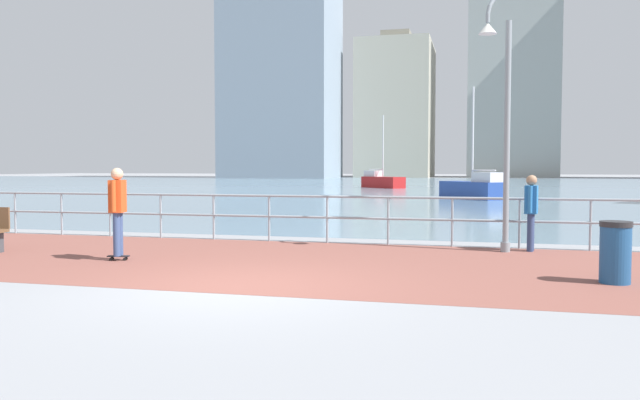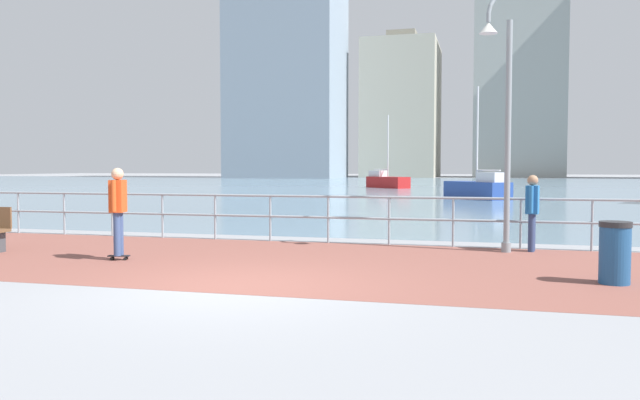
% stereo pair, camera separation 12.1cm
% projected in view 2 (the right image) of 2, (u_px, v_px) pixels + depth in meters
% --- Properties ---
extents(ground, '(220.00, 220.00, 0.00)m').
position_uv_depth(ground, '(437.00, 190.00, 47.67)').
color(ground, gray).
extents(brick_paving, '(28.00, 5.94, 0.01)m').
position_uv_depth(brick_paving, '(289.00, 262.00, 11.38)').
color(brick_paving, brown).
rests_on(brick_paving, ground).
extents(harbor_water, '(180.00, 88.00, 0.00)m').
position_uv_depth(harbor_water, '(445.00, 186.00, 57.71)').
color(harbor_water, '#6B899E').
rests_on(harbor_water, ground).
extents(waterfront_railing, '(25.25, 0.06, 1.09)m').
position_uv_depth(waterfront_railing, '(328.00, 210.00, 14.21)').
color(waterfront_railing, '#8C99A3').
rests_on(waterfront_railing, ground).
extents(lamppost, '(0.69, 0.63, 5.27)m').
position_uv_depth(lamppost, '(502.00, 108.00, 12.46)').
color(lamppost, gray).
rests_on(lamppost, ground).
extents(skateboarder, '(0.41, 0.56, 1.72)m').
position_uv_depth(skateboarder, '(118.00, 205.00, 11.55)').
color(skateboarder, black).
rests_on(skateboarder, ground).
extents(bystander, '(0.30, 0.56, 1.57)m').
position_uv_depth(bystander, '(532.00, 207.00, 12.75)').
color(bystander, navy).
rests_on(bystander, ground).
extents(trash_bin, '(0.46, 0.46, 0.93)m').
position_uv_depth(trash_bin, '(615.00, 253.00, 9.21)').
color(trash_bin, navy).
rests_on(trash_bin, ground).
extents(sailboat_white, '(3.75, 4.29, 6.15)m').
position_uv_depth(sailboat_white, '(478.00, 188.00, 34.13)').
color(sailboat_white, '#284799').
rests_on(sailboat_white, ground).
extents(sailboat_navy, '(4.08, 3.96, 6.11)m').
position_uv_depth(sailboat_navy, '(387.00, 181.00, 52.47)').
color(sailboat_navy, '#B21E1E').
rests_on(sailboat_navy, ground).
extents(tower_steel, '(17.61, 13.46, 41.86)m').
position_uv_depth(tower_steel, '(287.00, 54.00, 101.29)').
color(tower_steel, '#8493A3').
rests_on(tower_steel, ground).
extents(tower_brick, '(14.69, 14.74, 31.60)m').
position_uv_depth(tower_brick, '(518.00, 91.00, 107.60)').
color(tower_brick, '#939993').
rests_on(tower_brick, ground).
extents(tower_slate, '(12.46, 17.45, 25.37)m').
position_uv_depth(tower_slate, '(402.00, 110.00, 110.48)').
color(tower_slate, '#B2AD99').
rests_on(tower_slate, ground).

